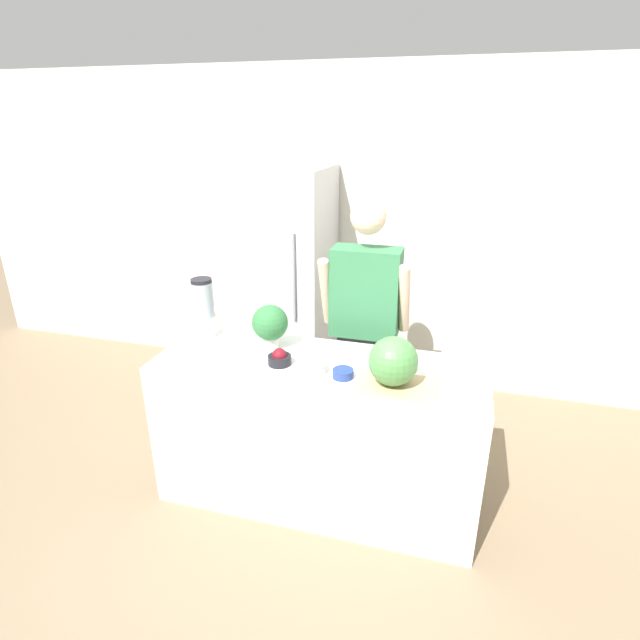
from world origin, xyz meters
TOP-DOWN VIEW (x-y plane):
  - ground_plane at (0.00, 0.00)m, footprint 14.00×14.00m
  - wall_back at (0.00, 1.99)m, footprint 8.00×0.06m
  - counter_island at (0.00, 0.33)m, footprint 1.86×0.66m
  - refrigerator at (-0.67, 1.59)m, footprint 0.75×0.74m
  - person at (0.13, 0.98)m, footprint 0.59×0.27m
  - cutting_board at (0.46, 0.18)m, footprint 0.41×0.27m
  - watermelon at (0.43, 0.19)m, footprint 0.25×0.25m
  - bowl_cherries at (-0.21, 0.26)m, footprint 0.13×0.13m
  - bowl_cream at (0.00, 0.22)m, footprint 0.14×0.14m
  - bowl_small_blue at (0.17, 0.21)m, footprint 0.11×0.11m
  - blender at (-0.81, 0.54)m, footprint 0.15×0.15m
  - potted_plant at (-0.33, 0.46)m, footprint 0.21×0.21m

SIDE VIEW (x-z plane):
  - ground_plane at x=0.00m, z-range 0.00..0.00m
  - counter_island at x=0.00m, z-range 0.00..0.91m
  - person at x=0.13m, z-range 0.02..1.76m
  - cutting_board at x=0.46m, z-range 0.91..0.92m
  - refrigerator at x=-0.67m, z-range 0.00..1.86m
  - bowl_small_blue at x=0.17m, z-range 0.91..0.96m
  - bowl_cherries at x=-0.21m, z-range 0.90..0.99m
  - bowl_cream at x=0.00m, z-range 0.90..1.00m
  - watermelon at x=0.43m, z-range 0.92..1.18m
  - potted_plant at x=-0.33m, z-range 0.93..1.19m
  - blender at x=-0.81m, z-range 0.90..1.26m
  - wall_back at x=0.00m, z-range 0.00..2.60m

